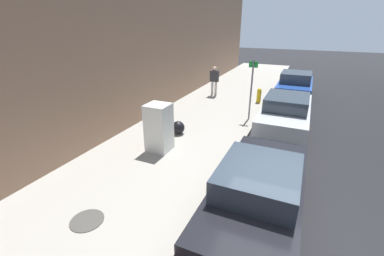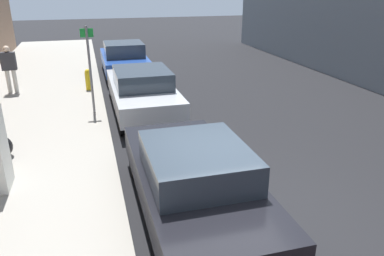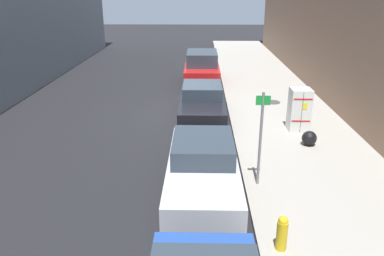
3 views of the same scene
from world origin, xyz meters
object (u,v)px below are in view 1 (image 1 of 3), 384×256
parked_sedan_dark (258,190)px  pedestrian_walking_far (214,79)px  discarded_refrigerator (159,128)px  fire_hydrant (259,95)px  trash_bag (178,128)px  parked_hatchback_blue (295,84)px  street_sign_post (251,87)px  parked_sedan_silver (286,111)px

parked_sedan_dark → pedestrian_walking_far: bearing=115.4°
discarded_refrigerator → fire_hydrant: bearing=73.9°
fire_hydrant → trash_bag: bearing=-110.5°
parked_sedan_dark → parked_hatchback_blue: parked_hatchback_blue is taller
fire_hydrant → parked_sedan_dark: bearing=-79.5°
fire_hydrant → parked_sedan_dark: 8.54m
street_sign_post → trash_bag: street_sign_post is taller
street_sign_post → trash_bag: 3.55m
parked_sedan_dark → parked_sedan_silver: 5.79m
fire_hydrant → parked_hatchback_blue: parked_hatchback_blue is taller
pedestrian_walking_far → fire_hydrant: bearing=-30.9°
parked_hatchback_blue → street_sign_post: bearing=-105.7°
parked_hatchback_blue → pedestrian_walking_far: bearing=-151.4°
street_sign_post → parked_sedan_silver: bearing=2.0°
discarded_refrigerator → fire_hydrant: size_ratio=2.05×
trash_bag → parked_hatchback_blue: (3.53, 7.86, 0.34)m
discarded_refrigerator → parked_sedan_dark: (3.50, -1.70, -0.21)m
fire_hydrant → parked_hatchback_blue: (1.56, 2.56, 0.20)m
trash_bag → parked_sedan_silver: 4.46m
fire_hydrant → parked_sedan_silver: parked_sedan_silver is taller
street_sign_post → parked_sedan_silver: (1.47, 0.05, -0.84)m
discarded_refrigerator → fire_hydrant: (1.94, 6.70, -0.39)m
parked_sedan_dark → parked_sedan_silver: (-0.00, 5.79, 0.01)m
trash_bag → parked_hatchback_blue: 8.62m
fire_hydrant → trash_bag: (-1.98, -5.30, -0.14)m
parked_hatchback_blue → discarded_refrigerator: bearing=-110.7°
pedestrian_walking_far → parked_hatchback_blue: pedestrian_walking_far is taller
parked_sedan_dark → parked_sedan_silver: size_ratio=0.96×
parked_sedan_dark → parked_sedan_silver: parked_sedan_silver is taller
discarded_refrigerator → fire_hydrant: discarded_refrigerator is taller
parked_sedan_silver → parked_hatchback_blue: size_ratio=1.12×
street_sign_post → parked_sedan_dark: street_sign_post is taller
parked_sedan_silver → street_sign_post: bearing=-178.0°
pedestrian_walking_far → street_sign_post: bearing=-72.1°
trash_bag → fire_hydrant: bearing=69.5°
discarded_refrigerator → parked_hatchback_blue: discarded_refrigerator is taller
trash_bag → pedestrian_walking_far: size_ratio=0.30×
discarded_refrigerator → trash_bag: size_ratio=3.18×
fire_hydrant → parked_sedan_dark: size_ratio=0.17×
discarded_refrigerator → parked_hatchback_blue: size_ratio=0.37×
pedestrian_walking_far → discarded_refrigerator: bearing=-108.9°
street_sign_post → parked_hatchback_blue: bearing=74.3°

